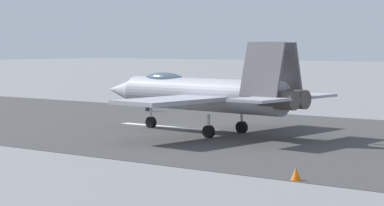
# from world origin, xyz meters

# --- Properties ---
(ground_plane) EXTENTS (400.00, 400.00, 0.00)m
(ground_plane) POSITION_xyz_m (0.00, 0.00, 0.00)
(ground_plane) COLOR slate
(runway_strip) EXTENTS (240.00, 26.00, 0.02)m
(runway_strip) POSITION_xyz_m (-0.02, 0.00, 0.01)
(runway_strip) COLOR #3D3D3C
(runway_strip) RESTS_ON ground
(fighter_jet) EXTENTS (16.30, 14.76, 5.69)m
(fighter_jet) POSITION_xyz_m (-3.55, 1.54, 2.49)
(fighter_jet) COLOR #9E9FA9
(fighter_jet) RESTS_ON ground
(crew_person) EXTENTS (0.66, 0.42, 1.58)m
(crew_person) POSITION_xyz_m (9.51, -8.55, 0.79)
(crew_person) COLOR #1E2338
(crew_person) RESTS_ON ground
(marker_cone_near) EXTENTS (0.44, 0.44, 0.55)m
(marker_cone_near) POSITION_xyz_m (-16.46, 12.65, 0.28)
(marker_cone_near) COLOR orange
(marker_cone_near) RESTS_ON ground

